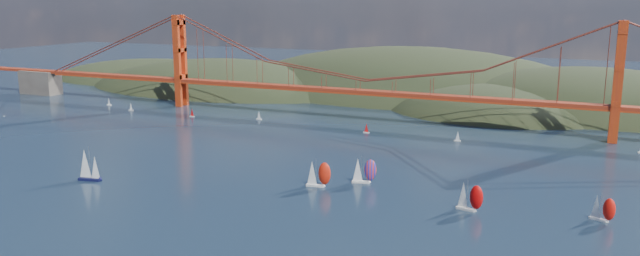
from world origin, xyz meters
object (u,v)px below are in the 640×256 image
(racer_0, at_px, (318,173))
(racer_rwb, at_px, (364,170))
(sloop_navy, at_px, (88,165))
(racer_1, at_px, (469,196))
(racer_2, at_px, (602,208))

(racer_0, distance_m, racer_rwb, 16.88)
(sloop_navy, bearing_deg, racer_1, -3.26)
(racer_rwb, bearing_deg, racer_2, -20.63)
(racer_0, bearing_deg, racer_2, -3.34)
(racer_2, xyz_separation_m, racer_rwb, (-77.66, 7.82, 0.67))
(sloop_navy, xyz_separation_m, racer_1, (131.82, 23.12, -1.05))
(racer_rwb, bearing_deg, racer_0, -155.16)
(racer_2, distance_m, racer_rwb, 78.06)
(racer_rwb, bearing_deg, racer_1, -34.81)
(sloop_navy, height_order, racer_2, sloop_navy)
(racer_0, xyz_separation_m, racer_1, (53.03, -3.74, -0.22))
(sloop_navy, xyz_separation_m, racer_0, (78.79, 26.86, -0.84))
(sloop_navy, xyz_separation_m, racer_rwb, (91.77, 37.64, -0.94))
(sloop_navy, height_order, racer_0, sloop_navy)
(sloop_navy, bearing_deg, racer_rwb, 9.09)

